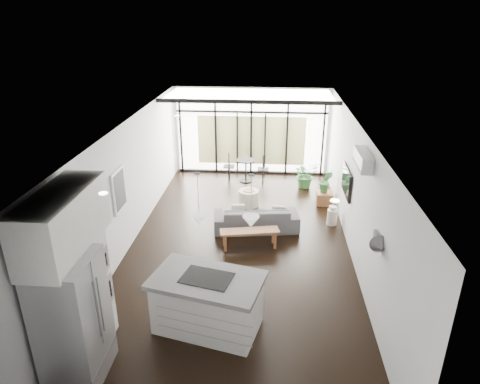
# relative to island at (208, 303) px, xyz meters

# --- Properties ---
(floor) EXTENTS (5.00, 10.00, 0.00)m
(floor) POSITION_rel_island_xyz_m (0.31, 2.70, -0.49)
(floor) COLOR black
(floor) RESTS_ON ground
(ceiling) EXTENTS (5.00, 10.00, 0.00)m
(ceiling) POSITION_rel_island_xyz_m (0.31, 2.70, 2.31)
(ceiling) COLOR white
(ceiling) RESTS_ON ground
(wall_left) EXTENTS (0.02, 10.00, 2.80)m
(wall_left) POSITION_rel_island_xyz_m (-2.19, 2.70, 0.91)
(wall_left) COLOR silver
(wall_left) RESTS_ON ground
(wall_right) EXTENTS (0.02, 10.00, 2.80)m
(wall_right) POSITION_rel_island_xyz_m (2.81, 2.70, 0.91)
(wall_right) COLOR silver
(wall_right) RESTS_ON ground
(wall_back) EXTENTS (5.00, 0.02, 2.80)m
(wall_back) POSITION_rel_island_xyz_m (0.31, 7.70, 0.91)
(wall_back) COLOR silver
(wall_back) RESTS_ON ground
(wall_front) EXTENTS (5.00, 0.02, 2.80)m
(wall_front) POSITION_rel_island_xyz_m (0.31, -2.30, 0.91)
(wall_front) COLOR silver
(wall_front) RESTS_ON ground
(glazing) EXTENTS (5.00, 0.20, 2.80)m
(glazing) POSITION_rel_island_xyz_m (0.31, 7.58, 0.91)
(glazing) COLOR black
(glazing) RESTS_ON ground
(skylight) EXTENTS (4.70, 1.90, 0.06)m
(skylight) POSITION_rel_island_xyz_m (0.31, 6.70, 2.28)
(skylight) COLOR white
(skylight) RESTS_ON ceiling
(neighbour_building) EXTENTS (3.50, 0.02, 1.60)m
(neighbour_building) POSITION_rel_island_xyz_m (0.31, 7.65, 0.61)
(neighbour_building) COLOR beige
(neighbour_building) RESTS_ON ground
(island) EXTENTS (2.01, 1.48, 0.99)m
(island) POSITION_rel_island_xyz_m (0.00, 0.00, 0.00)
(island) COLOR white
(island) RESTS_ON floor
(cooktop) EXTENTS (0.92, 0.72, 0.01)m
(cooktop) POSITION_rel_island_xyz_m (-0.00, 0.00, 0.50)
(cooktop) COLOR black
(cooktop) RESTS_ON island
(fridge) EXTENTS (0.76, 0.95, 1.96)m
(fridge) POSITION_rel_island_xyz_m (-1.73, -1.15, 0.49)
(fridge) COLOR #A5A5AA
(fridge) RESTS_ON floor
(appliance_column) EXTENTS (0.63, 0.66, 2.45)m
(appliance_column) POSITION_rel_island_xyz_m (-1.86, -0.45, 0.73)
(appliance_column) COLOR white
(appliance_column) RESTS_ON floor
(upper_cabinets) EXTENTS (0.62, 1.75, 0.86)m
(upper_cabinets) POSITION_rel_island_xyz_m (-1.81, -0.80, 1.86)
(upper_cabinets) COLOR white
(upper_cabinets) RESTS_ON wall_left
(pendant_left) EXTENTS (0.26, 0.26, 0.18)m
(pendant_left) POSITION_rel_island_xyz_m (-0.09, 0.05, 1.53)
(pendant_left) COLOR white
(pendant_left) RESTS_ON ceiling
(pendant_right) EXTENTS (0.26, 0.26, 0.18)m
(pendant_right) POSITION_rel_island_xyz_m (0.71, 0.05, 1.53)
(pendant_right) COLOR white
(pendant_right) RESTS_ON ceiling
(sofa) EXTENTS (2.13, 0.87, 0.81)m
(sofa) POSITION_rel_island_xyz_m (0.65, 3.64, -0.09)
(sofa) COLOR #4B4B4D
(sofa) RESTS_ON floor
(console_bench) EXTENTS (1.37, 0.58, 0.43)m
(console_bench) POSITION_rel_island_xyz_m (0.55, 2.74, -0.28)
(console_bench) COLOR brown
(console_bench) RESTS_ON floor
(pouf) EXTENTS (0.68, 0.68, 0.44)m
(pouf) POSITION_rel_island_xyz_m (0.39, 5.00, -0.27)
(pouf) COLOR beige
(pouf) RESTS_ON floor
(crate) EXTENTS (0.46, 0.46, 0.34)m
(crate) POSITION_rel_island_xyz_m (2.50, 5.29, -0.32)
(crate) COLOR brown
(crate) RESTS_ON floor
(plant_tall) EXTENTS (1.02, 1.06, 0.64)m
(plant_tall) POSITION_rel_island_xyz_m (2.03, 6.47, -0.17)
(plant_tall) COLOR #316D34
(plant_tall) RESTS_ON floor
(plant_crate) EXTENTS (0.40, 0.67, 0.29)m
(plant_crate) POSITION_rel_island_xyz_m (2.50, 5.29, -0.01)
(plant_crate) COLOR #316D34
(plant_crate) RESTS_ON crate
(milk_can) EXTENTS (0.28, 0.28, 0.50)m
(milk_can) POSITION_rel_island_xyz_m (2.56, 4.03, -0.24)
(milk_can) COLOR silver
(milk_can) RESTS_ON floor
(bistro_set) EXTENTS (1.67, 0.90, 0.76)m
(bistro_set) POSITION_rel_island_xyz_m (0.19, 6.82, -0.11)
(bistro_set) COLOR black
(bistro_set) RESTS_ON floor
(tv) EXTENTS (0.05, 1.10, 0.65)m
(tv) POSITION_rel_island_xyz_m (2.77, 3.70, 0.81)
(tv) COLOR black
(tv) RESTS_ON wall_right
(ac_unit) EXTENTS (0.22, 0.90, 0.30)m
(ac_unit) POSITION_rel_island_xyz_m (2.69, 1.90, 1.96)
(ac_unit) COLOR silver
(ac_unit) RESTS_ON wall_right
(framed_art) EXTENTS (0.04, 0.70, 0.90)m
(framed_art) POSITION_rel_island_xyz_m (-2.16, 2.20, 1.06)
(framed_art) COLOR black
(framed_art) RESTS_ON wall_left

